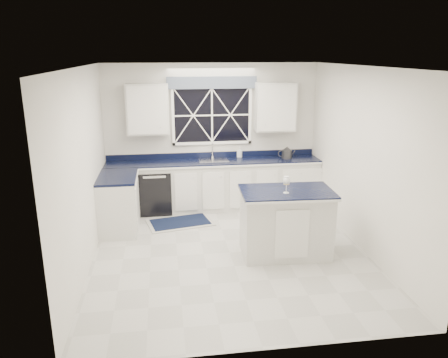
{
  "coord_description": "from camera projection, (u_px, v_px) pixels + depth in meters",
  "views": [
    {
      "loc": [
        -0.92,
        -5.89,
        2.9
      ],
      "look_at": [
        -0.03,
        0.4,
        1.03
      ],
      "focal_mm": 35.0,
      "sensor_mm": 36.0,
      "label": 1
    }
  ],
  "objects": [
    {
      "name": "faucet",
      "position": [
        213.0,
        150.0,
        8.27
      ],
      "size": [
        0.05,
        0.2,
        0.3
      ],
      "color": "silver",
      "rests_on": "countertop"
    },
    {
      "name": "wine_glass",
      "position": [
        287.0,
        182.0,
        6.08
      ],
      "size": [
        0.1,
        0.1,
        0.24
      ],
      "color": "silver",
      "rests_on": "island"
    },
    {
      "name": "island",
      "position": [
        286.0,
        222.0,
        6.38
      ],
      "size": [
        1.35,
        0.85,
        0.98
      ],
      "rotation": [
        0.0,
        0.0,
        -0.04
      ],
      "color": "silver",
      "rests_on": "ground"
    },
    {
      "name": "soap_bottle",
      "position": [
        240.0,
        152.0,
        8.38
      ],
      "size": [
        0.11,
        0.12,
        0.19
      ],
      "primitive_type": "imported",
      "rotation": [
        0.0,
        0.0,
        -0.4
      ],
      "color": "silver",
      "rests_on": "countertop"
    },
    {
      "name": "ground",
      "position": [
        230.0,
        252.0,
        6.54
      ],
      "size": [
        4.5,
        4.5,
        0.0
      ],
      "primitive_type": "plane",
      "color": "#B7B7B2",
      "rests_on": "ground"
    },
    {
      "name": "countertop",
      "position": [
        214.0,
        162.0,
        8.13
      ],
      "size": [
        3.98,
        0.64,
        0.04
      ],
      "primitive_type": "cube",
      "color": "black",
      "rests_on": "base_cabinets"
    },
    {
      "name": "window",
      "position": [
        212.0,
        111.0,
        8.11
      ],
      "size": [
        1.65,
        0.09,
        1.26
      ],
      "color": "black",
      "rests_on": "ground"
    },
    {
      "name": "kettle",
      "position": [
        287.0,
        153.0,
        8.27
      ],
      "size": [
        0.32,
        0.23,
        0.23
      ],
      "rotation": [
        0.0,
        0.0,
        -0.21
      ],
      "color": "#303033",
      "rests_on": "countertop"
    },
    {
      "name": "base_cabinets",
      "position": [
        197.0,
        189.0,
        8.06
      ],
      "size": [
        3.99,
        1.6,
        0.9
      ],
      "color": "silver",
      "rests_on": "ground"
    },
    {
      "name": "rug",
      "position": [
        180.0,
        222.0,
        7.67
      ],
      "size": [
        1.23,
        0.89,
        0.02
      ],
      "rotation": [
        0.0,
        0.0,
        0.21
      ],
      "color": "#A2A29E",
      "rests_on": "ground"
    },
    {
      "name": "back_wall",
      "position": [
        212.0,
        136.0,
        8.29
      ],
      "size": [
        4.0,
        0.1,
        2.7
      ],
      "primitive_type": "cube",
      "color": "silver",
      "rests_on": "ground"
    },
    {
      "name": "upper_cabinets",
      "position": [
        213.0,
        108.0,
        7.98
      ],
      "size": [
        3.1,
        0.34,
        0.9
      ],
      "color": "silver",
      "rests_on": "ground"
    },
    {
      "name": "dishwasher",
      "position": [
        155.0,
        190.0,
        8.13
      ],
      "size": [
        0.6,
        0.58,
        0.82
      ],
      "primitive_type": "cube",
      "color": "black",
      "rests_on": "ground"
    }
  ]
}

